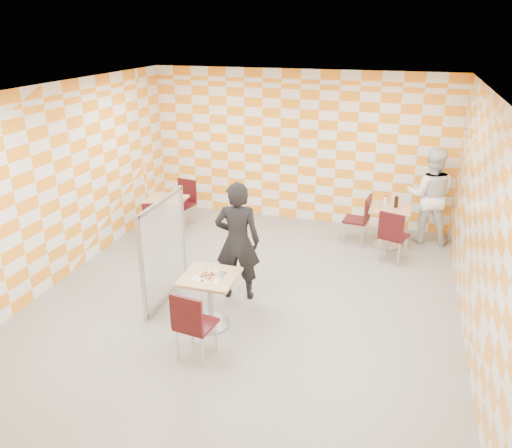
{
  "coord_description": "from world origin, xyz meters",
  "views": [
    {
      "loc": [
        1.97,
        -6.08,
        3.79
      ],
      "look_at": [
        0.1,
        0.2,
        1.15
      ],
      "focal_mm": 35.0,
      "sensor_mm": 36.0,
      "label": 1
    }
  ],
  "objects_px": {
    "partition": "(164,250)",
    "man_white": "(430,196)",
    "chair_main_front": "(192,322)",
    "sport_bottle": "(385,201)",
    "soda_bottle": "(396,202)",
    "second_table": "(389,220)",
    "chair_empty_far": "(185,199)",
    "chair_second_front": "(392,233)",
    "empty_table": "(166,211)",
    "man_dark": "(238,241)",
    "chair_second_side": "(361,216)",
    "main_table": "(210,292)",
    "chair_empty_near": "(156,222)"
  },
  "relations": [
    {
      "from": "partition",
      "to": "man_white",
      "type": "relative_size",
      "value": 0.88
    },
    {
      "from": "partition",
      "to": "chair_main_front",
      "type": "bearing_deg",
      "value": -52.53
    },
    {
      "from": "sport_bottle",
      "to": "soda_bottle",
      "type": "height_order",
      "value": "soda_bottle"
    },
    {
      "from": "second_table",
      "to": "chair_empty_far",
      "type": "bearing_deg",
      "value": -178.84
    },
    {
      "from": "chair_empty_far",
      "to": "man_white",
      "type": "xyz_separation_m",
      "value": [
        4.62,
        0.53,
        0.34
      ]
    },
    {
      "from": "chair_second_front",
      "to": "partition",
      "type": "relative_size",
      "value": 0.6
    },
    {
      "from": "empty_table",
      "to": "man_dark",
      "type": "height_order",
      "value": "man_dark"
    },
    {
      "from": "chair_empty_far",
      "to": "chair_second_front",
      "type": "bearing_deg",
      "value": -8.47
    },
    {
      "from": "chair_second_side",
      "to": "second_table",
      "type": "bearing_deg",
      "value": 4.21
    },
    {
      "from": "man_white",
      "to": "chair_empty_far",
      "type": "bearing_deg",
      "value": 7.25
    },
    {
      "from": "main_table",
      "to": "partition",
      "type": "bearing_deg",
      "value": 151.76
    },
    {
      "from": "chair_main_front",
      "to": "chair_empty_far",
      "type": "bearing_deg",
      "value": 115.19
    },
    {
      "from": "chair_second_side",
      "to": "soda_bottle",
      "type": "xyz_separation_m",
      "value": [
        0.58,
        0.06,
        0.31
      ]
    },
    {
      "from": "chair_main_front",
      "to": "chair_empty_far",
      "type": "height_order",
      "value": "same"
    },
    {
      "from": "chair_second_side",
      "to": "empty_table",
      "type": "bearing_deg",
      "value": -169.0
    },
    {
      "from": "chair_main_front",
      "to": "man_dark",
      "type": "xyz_separation_m",
      "value": [
        0.03,
        1.61,
        0.34
      ]
    },
    {
      "from": "chair_empty_near",
      "to": "partition",
      "type": "relative_size",
      "value": 0.6
    },
    {
      "from": "second_table",
      "to": "sport_bottle",
      "type": "relative_size",
      "value": 3.75
    },
    {
      "from": "chair_second_front",
      "to": "chair_empty_far",
      "type": "bearing_deg",
      "value": 171.53
    },
    {
      "from": "man_dark",
      "to": "partition",
      "type": "bearing_deg",
      "value": 10.43
    },
    {
      "from": "second_table",
      "to": "chair_second_side",
      "type": "xyz_separation_m",
      "value": [
        -0.49,
        -0.04,
        0.04
      ]
    },
    {
      "from": "chair_main_front",
      "to": "chair_second_side",
      "type": "distance_m",
      "value": 4.36
    },
    {
      "from": "chair_empty_near",
      "to": "chair_empty_far",
      "type": "distance_m",
      "value": 1.27
    },
    {
      "from": "chair_second_front",
      "to": "man_dark",
      "type": "xyz_separation_m",
      "value": [
        -2.12,
        -1.81,
        0.34
      ]
    },
    {
      "from": "chair_main_front",
      "to": "soda_bottle",
      "type": "relative_size",
      "value": 4.02
    },
    {
      "from": "main_table",
      "to": "sport_bottle",
      "type": "relative_size",
      "value": 3.75
    },
    {
      "from": "sport_bottle",
      "to": "soda_bottle",
      "type": "distance_m",
      "value": 0.2
    },
    {
      "from": "second_table",
      "to": "man_white",
      "type": "height_order",
      "value": "man_white"
    },
    {
      "from": "chair_second_front",
      "to": "chair_empty_near",
      "type": "relative_size",
      "value": 1.0
    },
    {
      "from": "chair_second_front",
      "to": "sport_bottle",
      "type": "distance_m",
      "value": 0.83
    },
    {
      "from": "man_white",
      "to": "soda_bottle",
      "type": "height_order",
      "value": "man_white"
    },
    {
      "from": "second_table",
      "to": "empty_table",
      "type": "distance_m",
      "value": 4.11
    },
    {
      "from": "partition",
      "to": "chair_second_side",
      "type": "bearing_deg",
      "value": 48.26
    },
    {
      "from": "chair_main_front",
      "to": "sport_bottle",
      "type": "bearing_deg",
      "value": 64.83
    },
    {
      "from": "chair_main_front",
      "to": "second_table",
      "type": "bearing_deg",
      "value": 63.36
    },
    {
      "from": "chair_main_front",
      "to": "man_dark",
      "type": "relative_size",
      "value": 0.52
    },
    {
      "from": "second_table",
      "to": "chair_empty_near",
      "type": "bearing_deg",
      "value": -160.98
    },
    {
      "from": "chair_second_side",
      "to": "partition",
      "type": "height_order",
      "value": "partition"
    },
    {
      "from": "chair_second_side",
      "to": "chair_main_front",
      "type": "bearing_deg",
      "value": -111.11
    },
    {
      "from": "sport_bottle",
      "to": "main_table",
      "type": "bearing_deg",
      "value": -120.84
    },
    {
      "from": "main_table",
      "to": "chair_second_side",
      "type": "relative_size",
      "value": 0.81
    },
    {
      "from": "sport_bottle",
      "to": "chair_main_front",
      "type": "bearing_deg",
      "value": -115.17
    },
    {
      "from": "man_dark",
      "to": "sport_bottle",
      "type": "relative_size",
      "value": 8.89
    },
    {
      "from": "empty_table",
      "to": "chair_empty_near",
      "type": "height_order",
      "value": "chair_empty_near"
    },
    {
      "from": "main_table",
      "to": "empty_table",
      "type": "relative_size",
      "value": 1.0
    },
    {
      "from": "sport_bottle",
      "to": "soda_bottle",
      "type": "bearing_deg",
      "value": -15.01
    },
    {
      "from": "main_table",
      "to": "second_table",
      "type": "height_order",
      "value": "same"
    },
    {
      "from": "partition",
      "to": "soda_bottle",
      "type": "height_order",
      "value": "partition"
    },
    {
      "from": "chair_empty_near",
      "to": "man_dark",
      "type": "distance_m",
      "value": 2.24
    },
    {
      "from": "second_table",
      "to": "soda_bottle",
      "type": "bearing_deg",
      "value": 13.11
    }
  ]
}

